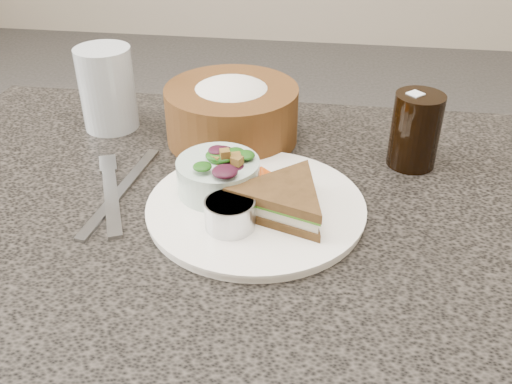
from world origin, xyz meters
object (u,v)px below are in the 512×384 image
object	(u,v)px
salad_bowl	(218,171)
water_glass	(107,89)
dressing_ramekin	(230,214)
bread_basket	(232,105)
sandwich	(284,200)
cola_glass	(416,127)
dinner_plate	(256,208)

from	to	relation	value
salad_bowl	water_glass	bearing A→B (deg)	139.04
dressing_ramekin	water_glass	world-z (taller)	water_glass
salad_bowl	dressing_ramekin	world-z (taller)	salad_bowl
bread_basket	water_glass	size ratio (longest dim) A/B	1.55
dressing_ramekin	water_glass	size ratio (longest dim) A/B	0.46
sandwich	cola_glass	distance (m)	0.24
cola_glass	water_glass	bearing A→B (deg)	173.24
water_glass	dressing_ramekin	bearing A→B (deg)	-47.03
dinner_plate	bread_basket	world-z (taller)	bread_basket
dinner_plate	cola_glass	xyz separation A→B (m)	(0.21, 0.15, 0.05)
salad_bowl	sandwich	bearing A→B (deg)	-23.78
salad_bowl	cola_glass	size ratio (longest dim) A/B	0.90
sandwich	dressing_ramekin	bearing A→B (deg)	-130.16
dinner_plate	cola_glass	bearing A→B (deg)	36.90
salad_bowl	water_glass	size ratio (longest dim) A/B	0.82
salad_bowl	dinner_plate	bearing A→B (deg)	-23.62
salad_bowl	dressing_ramekin	distance (m)	0.08
sandwich	cola_glass	size ratio (longest dim) A/B	1.23
cola_glass	bread_basket	bearing A→B (deg)	171.25
sandwich	bread_basket	size ratio (longest dim) A/B	0.72
water_glass	dinner_plate	bearing A→B (deg)	-38.09
sandwich	dressing_ramekin	size ratio (longest dim) A/B	2.43
dressing_ramekin	bread_basket	world-z (taller)	bread_basket
salad_bowl	bread_basket	bearing A→B (deg)	94.41
dressing_ramekin	cola_glass	world-z (taller)	cola_glass
dressing_ramekin	bread_basket	bearing A→B (deg)	99.65
cola_glass	sandwich	bearing A→B (deg)	-134.73
sandwich	water_glass	bearing A→B (deg)	162.22
sandwich	bread_basket	xyz separation A→B (m)	(-0.10, 0.21, 0.03)
dinner_plate	salad_bowl	xyz separation A→B (m)	(-0.05, 0.02, 0.04)
dinner_plate	sandwich	distance (m)	0.05
cola_glass	water_glass	size ratio (longest dim) A/B	0.91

